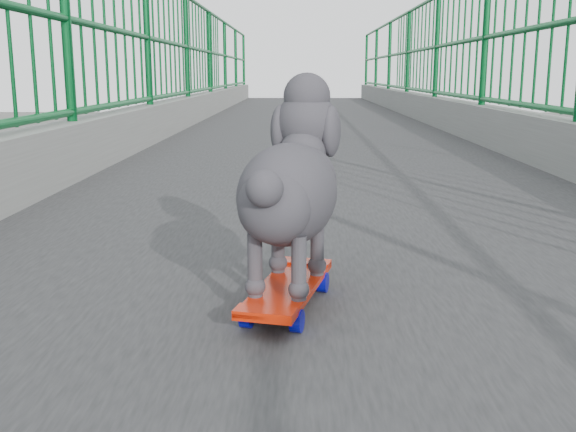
# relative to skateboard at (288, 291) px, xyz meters

# --- Properties ---
(railing) EXTENTS (3.00, 24.00, 1.42)m
(railing) POSITION_rel_skateboard_xyz_m (0.16, 2.19, 0.17)
(railing) COLOR gray
(railing) RESTS_ON footbridge
(skateboard) EXTENTS (0.23, 0.47, 0.06)m
(skateboard) POSITION_rel_skateboard_xyz_m (0.00, 0.00, 0.00)
(skateboard) COLOR red
(skateboard) RESTS_ON footbridge
(poodle) EXTENTS (0.30, 0.54, 0.46)m
(poodle) POSITION_rel_skateboard_xyz_m (0.01, 0.03, 0.26)
(poodle) COLOR #2F2C31
(poodle) RESTS_ON skateboard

